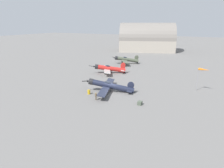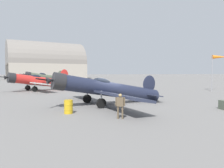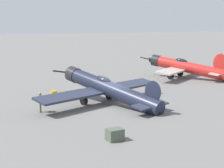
# 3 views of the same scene
# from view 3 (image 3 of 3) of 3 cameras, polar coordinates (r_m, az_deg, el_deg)

# --- Properties ---
(ground_plane) EXTENTS (400.00, 400.00, 0.00)m
(ground_plane) POSITION_cam_3_polar(r_m,az_deg,el_deg) (30.46, 0.00, -3.34)
(ground_plane) COLOR slate
(airplane_foreground) EXTENTS (12.91, 10.97, 3.06)m
(airplane_foreground) POSITION_cam_3_polar(r_m,az_deg,el_deg) (30.54, -0.72, -0.71)
(airplane_foreground) COLOR #1E2338
(airplane_foreground) RESTS_ON ground_plane
(airplane_mid_apron) EXTENTS (10.05, 10.29, 3.39)m
(airplane_mid_apron) POSITION_cam_3_polar(r_m,az_deg,el_deg) (45.78, 11.22, 2.65)
(airplane_mid_apron) COLOR red
(airplane_mid_apron) RESTS_ON ground_plane
(ground_crew_mechanic) EXTENTS (0.35, 0.57, 1.56)m
(ground_crew_mechanic) POSITION_cam_3_polar(r_m,az_deg,el_deg) (28.44, -11.13, -2.50)
(ground_crew_mechanic) COLOR brown
(ground_crew_mechanic) RESTS_ON ground_plane
(equipment_crate) EXTENTS (0.92, 0.75, 0.70)m
(equipment_crate) POSITION_cam_3_polar(r_m,az_deg,el_deg) (21.47, 0.43, -7.89)
(equipment_crate) COLOR #4C5647
(equipment_crate) RESTS_ON ground_plane
(fuel_drum) EXTENTS (0.63, 0.63, 0.95)m
(fuel_drum) POSITION_cam_3_polar(r_m,az_deg,el_deg) (32.20, -9.03, -1.89)
(fuel_drum) COLOR gold
(fuel_drum) RESTS_ON ground_plane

